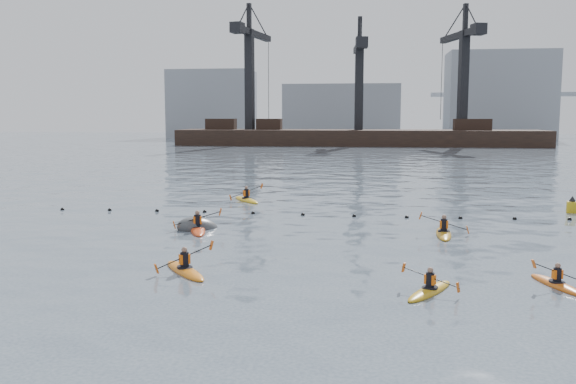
{
  "coord_description": "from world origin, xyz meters",
  "views": [
    {
      "loc": [
        1.65,
        -12.7,
        5.77
      ],
      "look_at": [
        -1.4,
        10.97,
        2.8
      ],
      "focal_mm": 38.0,
      "sensor_mm": 36.0,
      "label": 1
    }
  ],
  "objects_px": {
    "kayaker_2": "(198,228)",
    "kayaker_5": "(246,199)",
    "kayaker_0": "(185,269)",
    "kayaker_3": "(444,233)",
    "mooring_buoy": "(198,229)",
    "kayaker_1": "(430,290)",
    "kayaker_4": "(557,284)",
    "nav_buoy": "(572,207)"
  },
  "relations": [
    {
      "from": "kayaker_2",
      "to": "kayaker_5",
      "type": "xyz_separation_m",
      "value": [
        0.32,
        11.1,
        -0.0
      ]
    },
    {
      "from": "kayaker_0",
      "to": "kayaker_3",
      "type": "distance_m",
      "value": 13.56
    },
    {
      "from": "kayaker_0",
      "to": "mooring_buoy",
      "type": "bearing_deg",
      "value": 65.06
    },
    {
      "from": "kayaker_0",
      "to": "kayaker_2",
      "type": "height_order",
      "value": "kayaker_2"
    },
    {
      "from": "kayaker_0",
      "to": "kayaker_3",
      "type": "xyz_separation_m",
      "value": [
        10.47,
        8.61,
        0.0
      ]
    },
    {
      "from": "kayaker_3",
      "to": "kayaker_5",
      "type": "bearing_deg",
      "value": 142.36
    },
    {
      "from": "kayaker_2",
      "to": "kayaker_3",
      "type": "xyz_separation_m",
      "value": [
        12.29,
        0.44,
        -0.0
      ]
    },
    {
      "from": "kayaker_1",
      "to": "kayaker_3",
      "type": "height_order",
      "value": "kayaker_3"
    },
    {
      "from": "kayaker_1",
      "to": "kayaker_5",
      "type": "relative_size",
      "value": 0.85
    },
    {
      "from": "kayaker_2",
      "to": "kayaker_1",
      "type": "bearing_deg",
      "value": -61.04
    },
    {
      "from": "kayaker_4",
      "to": "kayaker_5",
      "type": "height_order",
      "value": "kayaker_5"
    },
    {
      "from": "kayaker_3",
      "to": "nav_buoy",
      "type": "bearing_deg",
      "value": 47.53
    },
    {
      "from": "kayaker_4",
      "to": "kayaker_5",
      "type": "relative_size",
      "value": 0.85
    },
    {
      "from": "kayaker_4",
      "to": "mooring_buoy",
      "type": "xyz_separation_m",
      "value": [
        -15.13,
        8.92,
        -0.09
      ]
    },
    {
      "from": "mooring_buoy",
      "to": "nav_buoy",
      "type": "distance_m",
      "value": 22.42
    },
    {
      "from": "kayaker_3",
      "to": "mooring_buoy",
      "type": "relative_size",
      "value": 1.52
    },
    {
      "from": "kayaker_0",
      "to": "kayaker_4",
      "type": "xyz_separation_m",
      "value": [
        13.19,
        -0.22,
        -0.02
      ]
    },
    {
      "from": "kayaker_1",
      "to": "mooring_buoy",
      "type": "relative_size",
      "value": 1.24
    },
    {
      "from": "kayaker_3",
      "to": "kayaker_4",
      "type": "bearing_deg",
      "value": -68.85
    },
    {
      "from": "kayaker_4",
      "to": "nav_buoy",
      "type": "height_order",
      "value": "nav_buoy"
    },
    {
      "from": "kayaker_1",
      "to": "mooring_buoy",
      "type": "height_order",
      "value": "kayaker_1"
    },
    {
      "from": "kayaker_0",
      "to": "nav_buoy",
      "type": "height_order",
      "value": "kayaker_0"
    },
    {
      "from": "mooring_buoy",
      "to": "kayaker_3",
      "type": "bearing_deg",
      "value": -0.4
    },
    {
      "from": "kayaker_3",
      "to": "kayaker_4",
      "type": "relative_size",
      "value": 1.23
    },
    {
      "from": "kayaker_1",
      "to": "kayaker_2",
      "type": "height_order",
      "value": "kayaker_2"
    },
    {
      "from": "kayaker_4",
      "to": "kayaker_1",
      "type": "bearing_deg",
      "value": -2.2
    },
    {
      "from": "kayaker_3",
      "to": "kayaker_1",
      "type": "bearing_deg",
      "value": -95.31
    },
    {
      "from": "kayaker_4",
      "to": "kayaker_5",
      "type": "distance_m",
      "value": 24.4
    },
    {
      "from": "kayaker_0",
      "to": "kayaker_1",
      "type": "bearing_deg",
      "value": -47.41
    },
    {
      "from": "mooring_buoy",
      "to": "nav_buoy",
      "type": "xyz_separation_m",
      "value": [
        20.95,
        8.0,
        0.35
      ]
    },
    {
      "from": "kayaker_2",
      "to": "kayaker_4",
      "type": "height_order",
      "value": "kayaker_2"
    },
    {
      "from": "kayaker_2",
      "to": "kayaker_4",
      "type": "distance_m",
      "value": 17.19
    },
    {
      "from": "kayaker_4",
      "to": "mooring_buoy",
      "type": "distance_m",
      "value": 17.56
    },
    {
      "from": "kayaker_1",
      "to": "nav_buoy",
      "type": "bearing_deg",
      "value": 90.77
    },
    {
      "from": "kayaker_1",
      "to": "kayaker_4",
      "type": "xyz_separation_m",
      "value": [
        4.39,
        1.32,
        -0.0
      ]
    },
    {
      "from": "kayaker_2",
      "to": "mooring_buoy",
      "type": "xyz_separation_m",
      "value": [
        -0.13,
        0.52,
        -0.11
      ]
    },
    {
      "from": "kayaker_5",
      "to": "nav_buoy",
      "type": "bearing_deg",
      "value": -41.1
    },
    {
      "from": "kayaker_0",
      "to": "kayaker_1",
      "type": "distance_m",
      "value": 8.93
    },
    {
      "from": "kayaker_1",
      "to": "kayaker_3",
      "type": "relative_size",
      "value": 0.82
    },
    {
      "from": "kayaker_3",
      "to": "kayaker_5",
      "type": "relative_size",
      "value": 1.04
    },
    {
      "from": "kayaker_4",
      "to": "nav_buoy",
      "type": "bearing_deg",
      "value": -127.92
    },
    {
      "from": "kayaker_0",
      "to": "kayaker_1",
      "type": "height_order",
      "value": "kayaker_0"
    }
  ]
}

